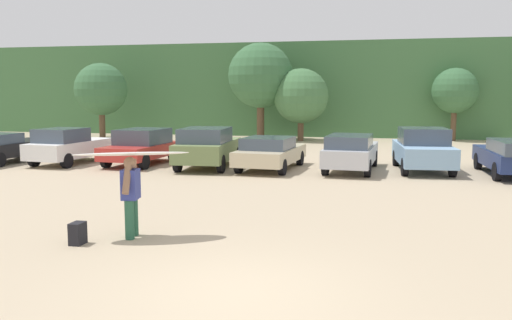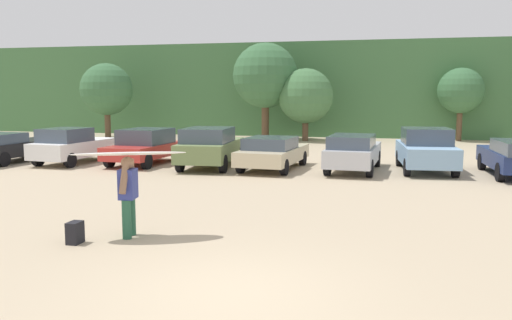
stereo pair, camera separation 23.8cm
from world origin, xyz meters
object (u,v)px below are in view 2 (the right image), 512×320
at_px(parked_car_sky_blue, 426,150).
at_px(backpack_dropped, 75,233).
at_px(parked_car_silver, 353,152).
at_px(surfboard_white, 129,154).
at_px(parked_car_black, 9,146).
at_px(parked_car_red, 145,146).
at_px(parked_car_white, 72,145).
at_px(person_adult, 128,192).
at_px(parked_car_champagne, 273,152).
at_px(parked_car_olive_green, 210,147).

distance_m(parked_car_sky_blue, backpack_dropped, 14.49).
xyz_separation_m(parked_car_silver, surfboard_white, (-4.03, -10.90, 1.01)).
xyz_separation_m(parked_car_black, parked_car_silver, (15.04, 0.74, 0.06)).
relative_size(parked_car_red, parked_car_silver, 0.89).
height_order(parked_car_white, backpack_dropped, parked_car_white).
height_order(person_adult, surfboard_white, surfboard_white).
bearing_deg(parked_car_champagne, parked_car_black, 97.63).
distance_m(parked_car_black, parked_car_white, 2.97).
distance_m(parked_car_red, parked_car_sky_blue, 11.68).
relative_size(parked_car_black, surfboard_white, 1.96).
height_order(parked_car_sky_blue, backpack_dropped, parked_car_sky_blue).
distance_m(parked_car_black, surfboard_white, 15.02).
height_order(parked_car_black, parked_car_sky_blue, parked_car_sky_blue).
relative_size(parked_car_olive_green, backpack_dropped, 10.01).
height_order(parked_car_sky_blue, person_adult, person_adult).
relative_size(parked_car_silver, parked_car_sky_blue, 1.07).
relative_size(parked_car_sky_blue, person_adult, 2.57).
distance_m(person_adult, backpack_dropped, 1.34).
bearing_deg(parked_car_red, parked_car_champagne, -89.32).
bearing_deg(person_adult, surfboard_white, 135.97).
height_order(parked_car_olive_green, parked_car_champagne, parked_car_olive_green).
bearing_deg(parked_car_olive_green, parked_car_white, 87.49).
bearing_deg(parked_car_olive_green, parked_car_silver, -90.56).
bearing_deg(backpack_dropped, parked_car_silver, 66.94).
bearing_deg(parked_car_olive_green, person_adult, -174.48).
relative_size(parked_car_olive_green, parked_car_silver, 0.95).
height_order(parked_car_red, parked_car_silver, parked_car_red).
relative_size(parked_car_white, person_adult, 2.44).
xyz_separation_m(parked_car_champagne, parked_car_sky_blue, (5.95, 0.87, 0.16)).
relative_size(parked_car_white, backpack_dropped, 9.34).
bearing_deg(parked_car_sky_blue, backpack_dropped, 143.63).
bearing_deg(parked_car_sky_blue, parked_car_white, 90.03).
xyz_separation_m(parked_car_olive_green, person_adult, (1.70, -10.54, 0.10)).
bearing_deg(parked_car_champagne, parked_car_white, 96.58).
distance_m(parked_car_black, parked_car_champagne, 11.86).
xyz_separation_m(parked_car_olive_green, backpack_dropped, (0.86, -11.27, -0.65)).
bearing_deg(parked_car_red, person_adult, -152.48).
bearing_deg(parked_car_olive_green, parked_car_sky_blue, -87.00).
distance_m(parked_car_red, parked_car_champagne, 5.73).
distance_m(parked_car_olive_green, parked_car_sky_blue, 8.61).
xyz_separation_m(parked_car_white, person_adult, (7.99, -10.42, 0.18)).
bearing_deg(backpack_dropped, parked_car_black, 132.99).
xyz_separation_m(parked_car_white, surfboard_white, (8.05, -10.46, 1.00)).
bearing_deg(parked_car_silver, person_adult, 163.60).
relative_size(parked_car_red, parked_car_olive_green, 0.94).
distance_m(parked_car_champagne, parked_car_sky_blue, 6.01).
distance_m(parked_car_silver, person_adult, 11.60).
xyz_separation_m(parked_car_red, parked_car_silver, (8.91, -0.14, -0.02)).
bearing_deg(parked_car_black, parked_car_sky_blue, -81.99).
distance_m(parked_car_olive_green, parked_car_champagne, 2.61).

